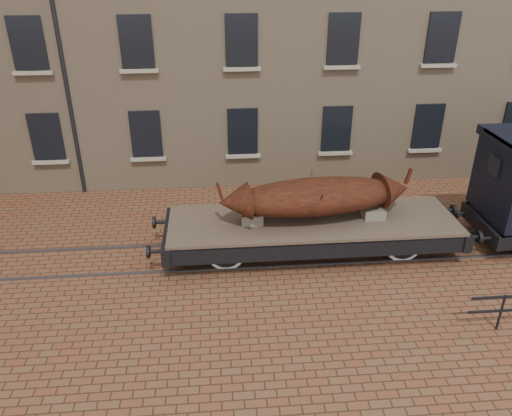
{
  "coord_description": "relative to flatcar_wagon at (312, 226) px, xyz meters",
  "views": [
    {
      "loc": [
        -3.53,
        -12.56,
        8.01
      ],
      "look_at": [
        -2.4,
        0.5,
        1.3
      ],
      "focal_mm": 35.0,
      "sensor_mm": 36.0,
      "label": 1
    }
  ],
  "objects": [
    {
      "name": "iron_boat",
      "position": [
        0.06,
        0.0,
        0.97
      ],
      "size": [
        5.68,
        2.02,
        1.4
      ],
      "color": "#4C1E0E",
      "rests_on": "flatcar_wagon"
    },
    {
      "name": "flatcar_wagon",
      "position": [
        0.0,
        0.0,
        0.0
      ],
      "size": [
        9.43,
        2.56,
        1.42
      ],
      "color": "brown",
      "rests_on": "ground"
    },
    {
      "name": "ground",
      "position": [
        0.78,
        0.0,
        -0.89
      ],
      "size": [
        90.0,
        90.0,
        0.0
      ],
      "primitive_type": "plane",
      "color": "brown"
    },
    {
      "name": "rail_track",
      "position": [
        0.78,
        0.0,
        -0.86
      ],
      "size": [
        30.0,
        1.52,
        0.06
      ],
      "color": "#59595E",
      "rests_on": "ground"
    }
  ]
}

